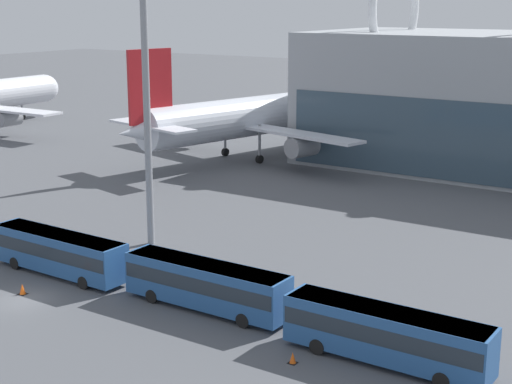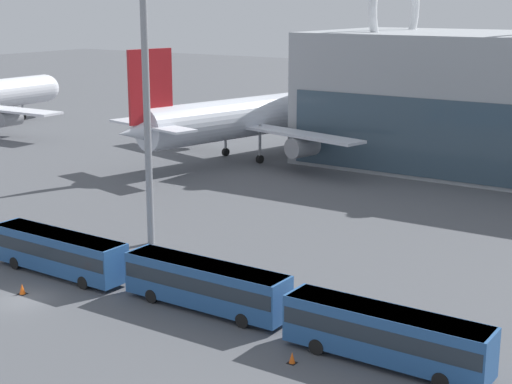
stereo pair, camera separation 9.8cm
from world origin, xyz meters
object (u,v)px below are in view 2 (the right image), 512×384
Objects in this scene: shuttle_bus_0 at (59,251)px; floodlight_mast at (145,51)px; traffic_cone_2 at (22,289)px; shuttle_bus_1 at (206,283)px; shuttle_bus_2 at (386,333)px; airliner_at_gate_far at (247,117)px; traffic_cone_0 at (292,358)px.

shuttle_bus_0 is 0.47× the size of floodlight_mast.
shuttle_bus_0 reaches higher than traffic_cone_2.
shuttle_bus_2 is (13.92, -0.79, 0.00)m from shuttle_bus_1.
airliner_at_gate_far is 3.28× the size of shuttle_bus_0.
traffic_cone_0 is (22.66, -13.28, -16.51)m from floodlight_mast.
floodlight_mast is 31.02m from traffic_cone_0.
traffic_cone_2 is (0.33, -14.62, -16.46)m from floodlight_mast.
traffic_cone_2 is at bearing -150.64° from airliner_at_gate_far.
floodlight_mast is at bearing 144.65° from shuttle_bus_1.
floodlight_mast is at bearing -145.11° from airliner_at_gate_far.
traffic_cone_0 is (9.35, -3.84, -1.62)m from shuttle_bus_1.
shuttle_bus_1 is at bearing -35.35° from floodlight_mast.
shuttle_bus_1 is 22.09m from floodlight_mast.
shuttle_bus_2 is 5.72m from traffic_cone_0.
airliner_at_gate_far is 40.93m from floodlight_mast.
shuttle_bus_2 is 32.67m from floodlight_mast.
airliner_at_gate_far reaches higher than traffic_cone_2.
shuttle_bus_2 is at bearing -20.59° from floodlight_mast.
floodlight_mast is at bearing 159.44° from shuttle_bus_2.
shuttle_bus_0 is 13.93m from shuttle_bus_1.
traffic_cone_2 is (14.99, -51.17, -5.29)m from airliner_at_gate_far.
shuttle_bus_0 is at bearing 179.77° from shuttle_bus_2.
shuttle_bus_1 is at bearing -135.66° from airliner_at_gate_far.
shuttle_bus_0 and shuttle_bus_2 have the same top height.
shuttle_bus_1 is (27.96, -45.98, -3.72)m from airliner_at_gate_far.
shuttle_bus_2 is at bearing 0.87° from shuttle_bus_0.
airliner_at_gate_far is 53.95m from shuttle_bus_1.
traffic_cone_0 is (-4.56, -3.05, -1.62)m from shuttle_bus_2.
floodlight_mast is at bearing 87.64° from shuttle_bus_0.
traffic_cone_0 is at bearing -22.32° from shuttle_bus_1.
airliner_at_gate_far is at bearing 106.32° from traffic_cone_2.
airliner_at_gate_far is 1.55× the size of floodlight_mast.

